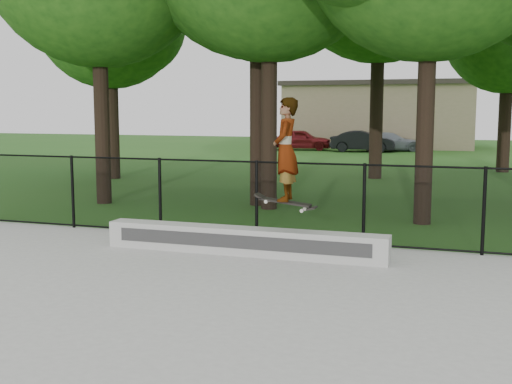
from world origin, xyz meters
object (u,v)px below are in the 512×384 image
car_b (363,141)px  car_c (389,142)px  grind_ledge (243,241)px  skater_airborne (286,152)px  car_a (301,140)px

car_b → car_c: bearing=-57.0°
grind_ledge → car_b: (-2.40, 27.63, 0.33)m
car_b → skater_airborne: bearing=-178.1°
car_c → grind_ledge: bearing=160.6°
car_a → skater_airborne: 29.15m
car_b → car_c: 1.79m
grind_ledge → skater_airborne: skater_airborne is taller
car_b → skater_airborne: (3.17, -27.73, 1.21)m
skater_airborne → car_b: bearing=96.5°
grind_ledge → car_b: 27.73m
car_a → car_b: (3.89, -0.53, -0.02)m
car_a → car_c: 5.34m
grind_ledge → car_a: size_ratio=1.32×
car_c → skater_airborne: skater_airborne is taller
car_b → car_c: car_b is taller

